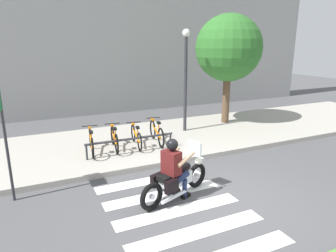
{
  "coord_description": "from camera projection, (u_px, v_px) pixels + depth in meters",
  "views": [
    {
      "loc": [
        -3.63,
        -5.03,
        3.39
      ],
      "look_at": [
        -0.35,
        2.04,
        1.25
      ],
      "focal_mm": 32.47,
      "sensor_mm": 36.0,
      "label": 1
    }
  ],
  "objects": [
    {
      "name": "crosswalk_stripe_4",
      "position": [
        150.0,
        180.0,
        7.74
      ],
      "size": [
        2.8,
        0.4,
        0.01
      ],
      "primitive_type": "cube",
      "color": "white",
      "rests_on": "ground"
    },
    {
      "name": "building_backdrop",
      "position": [
        103.0,
        14.0,
        14.39
      ],
      "size": [
        24.0,
        1.2,
        9.46
      ],
      "primitive_type": "cube",
      "color": "gray",
      "rests_on": "ground"
    },
    {
      "name": "ground_plane",
      "position": [
        221.0,
        200.0,
        6.77
      ],
      "size": [
        48.0,
        48.0,
        0.0
      ],
      "primitive_type": "plane",
      "color": "#4C4C4F"
    },
    {
      "name": "bicycle_1",
      "position": [
        114.0,
        139.0,
        9.5
      ],
      "size": [
        0.48,
        1.57,
        0.76
      ],
      "color": "black",
      "rests_on": "sidewalk"
    },
    {
      "name": "rider",
      "position": [
        174.0,
        165.0,
        6.63
      ],
      "size": [
        0.74,
        0.68,
        1.42
      ],
      "color": "#591919",
      "rests_on": "ground"
    },
    {
      "name": "crosswalk_stripe_3",
      "position": [
        163.0,
        194.0,
        7.04
      ],
      "size": [
        2.8,
        0.4,
        0.01
      ],
      "primitive_type": "cube",
      "color": "white",
      "rests_on": "ground"
    },
    {
      "name": "sidewalk",
      "position": [
        148.0,
        141.0,
        10.64
      ],
      "size": [
        24.0,
        4.4,
        0.15
      ],
      "primitive_type": "cube",
      "color": "#A8A399",
      "rests_on": "ground"
    },
    {
      "name": "crosswalk_stripe_1",
      "position": [
        198.0,
        231.0,
        5.64
      ],
      "size": [
        2.8,
        0.4,
        0.01
      ],
      "primitive_type": "cube",
      "color": "white",
      "rests_on": "ground"
    },
    {
      "name": "motorcycle",
      "position": [
        176.0,
        179.0,
        6.78
      ],
      "size": [
        1.99,
        0.95,
        1.2
      ],
      "color": "black",
      "rests_on": "ground"
    },
    {
      "name": "crosswalk_stripe_2",
      "position": [
        179.0,
        211.0,
        6.34
      ],
      "size": [
        2.8,
        0.4,
        0.01
      ],
      "primitive_type": "cube",
      "color": "white",
      "rests_on": "ground"
    },
    {
      "name": "bicycle_3",
      "position": [
        157.0,
        133.0,
        10.08
      ],
      "size": [
        0.48,
        1.71,
        0.79
      ],
      "color": "black",
      "rests_on": "sidewalk"
    },
    {
      "name": "bicycle_0",
      "position": [
        91.0,
        142.0,
        9.21
      ],
      "size": [
        0.48,
        1.7,
        0.75
      ],
      "color": "black",
      "rests_on": "sidewalk"
    },
    {
      "name": "tree_near_rack",
      "position": [
        229.0,
        48.0,
        12.07
      ],
      "size": [
        2.65,
        2.65,
        4.52
      ],
      "color": "brown",
      "rests_on": "ground"
    },
    {
      "name": "street_lamp",
      "position": [
        186.0,
        72.0,
        11.06
      ],
      "size": [
        0.28,
        0.28,
        3.87
      ],
      "color": "#2D2D33",
      "rests_on": "ground"
    },
    {
      "name": "street_sign",
      "position": [
        3.0,
        125.0,
        6.31
      ],
      "size": [
        0.06,
        0.44,
        2.55
      ],
      "color": "#2D2D33",
      "rests_on": "ground"
    },
    {
      "name": "bicycle_2",
      "position": [
        136.0,
        136.0,
        9.8
      ],
      "size": [
        0.48,
        1.61,
        0.72
      ],
      "color": "black",
      "rests_on": "sidewalk"
    },
    {
      "name": "bike_rack",
      "position": [
        131.0,
        140.0,
        9.15
      ],
      "size": [
        2.75,
        0.07,
        0.48
      ],
      "color": "#333338",
      "rests_on": "sidewalk"
    }
  ]
}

